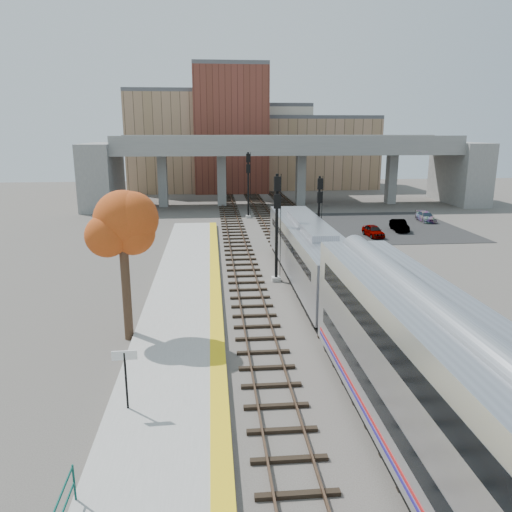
{
  "coord_description": "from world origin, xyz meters",
  "views": [
    {
      "loc": [
        -5.49,
        -24.08,
        10.26
      ],
      "look_at": [
        -2.74,
        6.33,
        2.5
      ],
      "focal_mm": 35.0,
      "sensor_mm": 36.0,
      "label": 1
    }
  ],
  "objects_px": {
    "locomotive": "(309,252)",
    "signal_mast_near": "(277,228)",
    "coach": "(496,460)",
    "car_b": "(399,225)",
    "car_a": "(373,231)",
    "signal_mast_mid": "(319,220)",
    "signal_mast_far": "(248,185)",
    "tree": "(122,228)",
    "car_c": "(426,217)"
  },
  "relations": [
    {
      "from": "locomotive",
      "to": "signal_mast_near",
      "type": "relative_size",
      "value": 2.57
    },
    {
      "from": "coach",
      "to": "car_b",
      "type": "relative_size",
      "value": 7.1
    },
    {
      "from": "coach",
      "to": "signal_mast_near",
      "type": "height_order",
      "value": "signal_mast_near"
    },
    {
      "from": "car_a",
      "to": "signal_mast_mid",
      "type": "bearing_deg",
      "value": -136.09
    },
    {
      "from": "signal_mast_far",
      "to": "tree",
      "type": "relative_size",
      "value": 1.0
    },
    {
      "from": "coach",
      "to": "tree",
      "type": "xyz_separation_m",
      "value": [
        -10.76,
        14.34,
        2.9
      ]
    },
    {
      "from": "locomotive",
      "to": "car_a",
      "type": "distance_m",
      "value": 17.4
    },
    {
      "from": "signal_mast_near",
      "to": "tree",
      "type": "height_order",
      "value": "tree"
    },
    {
      "from": "coach",
      "to": "car_b",
      "type": "bearing_deg",
      "value": 72.03
    },
    {
      "from": "signal_mast_mid",
      "to": "tree",
      "type": "bearing_deg",
      "value": -131.06
    },
    {
      "from": "coach",
      "to": "signal_mast_far",
      "type": "distance_m",
      "value": 49.22
    },
    {
      "from": "signal_mast_far",
      "to": "signal_mast_near",
      "type": "bearing_deg",
      "value": -90.0
    },
    {
      "from": "signal_mast_far",
      "to": "signal_mast_mid",
      "type": "bearing_deg",
      "value": -78.51
    },
    {
      "from": "tree",
      "to": "car_c",
      "type": "xyz_separation_m",
      "value": [
        28.72,
        30.54,
        -5.12
      ]
    },
    {
      "from": "locomotive",
      "to": "car_a",
      "type": "bearing_deg",
      "value": 57.52
    },
    {
      "from": "signal_mast_mid",
      "to": "signal_mast_far",
      "type": "relative_size",
      "value": 0.87
    },
    {
      "from": "tree",
      "to": "car_b",
      "type": "height_order",
      "value": "tree"
    },
    {
      "from": "car_a",
      "to": "car_b",
      "type": "bearing_deg",
      "value": 30.41
    },
    {
      "from": "car_b",
      "to": "car_c",
      "type": "xyz_separation_m",
      "value": [
        5.09,
        5.16,
        -0.05
      ]
    },
    {
      "from": "tree",
      "to": "locomotive",
      "type": "bearing_deg",
      "value": 37.53
    },
    {
      "from": "locomotive",
      "to": "signal_mast_far",
      "type": "relative_size",
      "value": 2.47
    },
    {
      "from": "signal_mast_far",
      "to": "car_c",
      "type": "distance_m",
      "value": 20.79
    },
    {
      "from": "signal_mast_mid",
      "to": "signal_mast_near",
      "type": "bearing_deg",
      "value": -126.3
    },
    {
      "from": "locomotive",
      "to": "car_b",
      "type": "height_order",
      "value": "locomotive"
    },
    {
      "from": "coach",
      "to": "tree",
      "type": "distance_m",
      "value": 18.16
    },
    {
      "from": "signal_mast_near",
      "to": "tree",
      "type": "xyz_separation_m",
      "value": [
        -8.66,
        -9.07,
        1.95
      ]
    },
    {
      "from": "signal_mast_mid",
      "to": "signal_mast_far",
      "type": "bearing_deg",
      "value": 101.49
    },
    {
      "from": "tree",
      "to": "car_a",
      "type": "distance_m",
      "value": 30.85
    },
    {
      "from": "signal_mast_near",
      "to": "car_b",
      "type": "distance_m",
      "value": 22.36
    },
    {
      "from": "signal_mast_near",
      "to": "signal_mast_far",
      "type": "distance_m",
      "value": 25.76
    },
    {
      "from": "locomotive",
      "to": "tree",
      "type": "xyz_separation_m",
      "value": [
        -10.76,
        -8.27,
        3.42
      ]
    },
    {
      "from": "signal_mast_mid",
      "to": "tree",
      "type": "xyz_separation_m",
      "value": [
        -12.76,
        -14.65,
        2.42
      ]
    },
    {
      "from": "signal_mast_mid",
      "to": "car_a",
      "type": "relative_size",
      "value": 2.01
    },
    {
      "from": "coach",
      "to": "tree",
      "type": "bearing_deg",
      "value": 126.88
    },
    {
      "from": "signal_mast_far",
      "to": "car_b",
      "type": "height_order",
      "value": "signal_mast_far"
    },
    {
      "from": "locomotive",
      "to": "car_a",
      "type": "relative_size",
      "value": 5.69
    },
    {
      "from": "car_a",
      "to": "car_b",
      "type": "relative_size",
      "value": 0.95
    },
    {
      "from": "signal_mast_near",
      "to": "signal_mast_mid",
      "type": "height_order",
      "value": "signal_mast_near"
    },
    {
      "from": "car_c",
      "to": "coach",
      "type": "bearing_deg",
      "value": -108.95
    },
    {
      "from": "signal_mast_mid",
      "to": "tree",
      "type": "relative_size",
      "value": 0.88
    },
    {
      "from": "signal_mast_near",
      "to": "car_a",
      "type": "distance_m",
      "value": 18.19
    },
    {
      "from": "coach",
      "to": "locomotive",
      "type": "bearing_deg",
      "value": 90.0
    },
    {
      "from": "signal_mast_near",
      "to": "signal_mast_far",
      "type": "height_order",
      "value": "signal_mast_far"
    },
    {
      "from": "tree",
      "to": "car_a",
      "type": "xyz_separation_m",
      "value": [
        20.06,
        22.88,
        -5.09
      ]
    },
    {
      "from": "signal_mast_near",
      "to": "car_c",
      "type": "relative_size",
      "value": 2.02
    },
    {
      "from": "car_c",
      "to": "tree",
      "type": "bearing_deg",
      "value": -130.38
    },
    {
      "from": "signal_mast_far",
      "to": "car_a",
      "type": "height_order",
      "value": "signal_mast_far"
    },
    {
      "from": "signal_mast_mid",
      "to": "signal_mast_far",
      "type": "xyz_separation_m",
      "value": [
        -4.1,
        20.18,
        0.67
      ]
    },
    {
      "from": "signal_mast_far",
      "to": "car_b",
      "type": "distance_m",
      "value": 18.02
    },
    {
      "from": "signal_mast_mid",
      "to": "signal_mast_far",
      "type": "distance_m",
      "value": 20.6
    }
  ]
}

